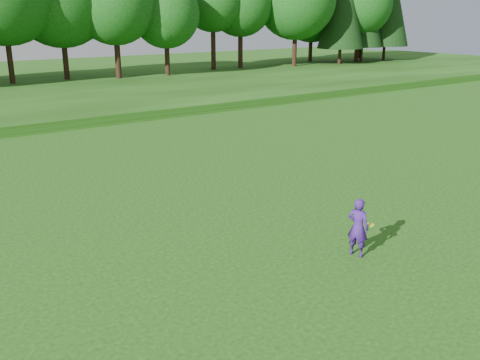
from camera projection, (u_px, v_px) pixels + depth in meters
ground at (264, 252)px, 14.61m from camera, size 140.00×140.00×0.00m
walking_path at (46, 129)px, 30.13m from camera, size 130.00×1.60×0.04m
woman at (358, 227)px, 14.21m from camera, size 0.70×0.68×1.62m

